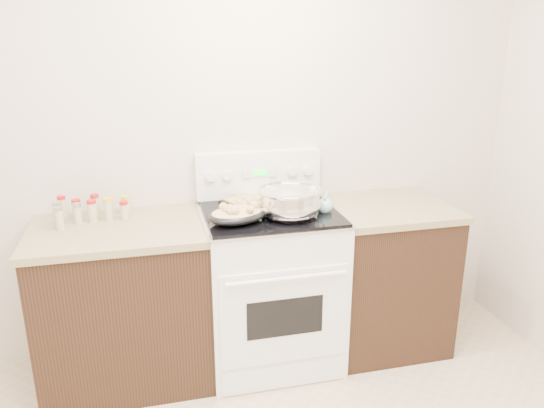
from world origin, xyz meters
name	(u,v)px	position (x,y,z in m)	size (l,w,h in m)	color
room_shell	(267,115)	(0.00, 0.00, 1.70)	(4.10, 3.60, 2.75)	beige
counter_left	(125,303)	(-0.48, 1.43, 0.46)	(0.93, 0.67, 0.92)	black
counter_right	(383,274)	(1.08, 1.43, 0.46)	(0.73, 0.67, 0.92)	black
kitchen_range	(270,283)	(0.35, 1.42, 0.49)	(0.78, 0.73, 1.22)	white
mixing_bowl	(289,202)	(0.43, 1.30, 1.02)	(0.43, 0.43, 0.21)	silver
roasting_pan	(237,214)	(0.14, 1.28, 0.99)	(0.38, 0.32, 0.12)	black
baking_sheet	(260,201)	(0.32, 1.57, 0.96)	(0.49, 0.43, 0.06)	black
wooden_spoon	(261,208)	(0.31, 1.44, 0.95)	(0.19, 0.19, 0.04)	tan
blue_ladle	(325,205)	(0.65, 1.34, 0.98)	(0.15, 0.28, 0.11)	#92D1DA
spice_jars	(89,210)	(-0.63, 1.57, 0.98)	(0.40, 0.23, 0.13)	#BFB28C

